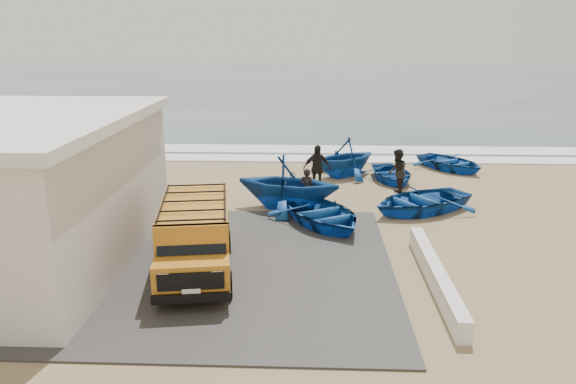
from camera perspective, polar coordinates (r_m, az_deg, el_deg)
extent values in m
plane|color=#937B55|center=(18.08, -3.07, -5.04)|extent=(160.00, 160.00, 0.00)
cube|color=#3A3835|center=(16.55, -10.69, -7.27)|extent=(12.00, 10.00, 0.05)
cube|color=#385166|center=(73.09, 1.06, 10.98)|extent=(180.00, 88.00, 0.01)
cube|color=white|center=(29.55, -0.92, 3.43)|extent=(180.00, 1.60, 0.06)
cube|color=white|center=(31.99, -0.66, 4.39)|extent=(180.00, 2.20, 0.04)
cube|color=black|center=(17.54, -14.99, 2.66)|extent=(0.08, 0.70, 0.90)
cube|color=silver|center=(15.49, 14.77, -8.20)|extent=(0.35, 6.00, 0.55)
cube|color=#C47A1D|center=(15.93, -9.37, -3.84)|extent=(2.39, 4.01, 1.59)
cube|color=#C47A1D|center=(13.92, -9.73, -8.49)|extent=(1.95, 1.14, 0.87)
cube|color=black|center=(14.04, -9.79, -4.85)|extent=(1.72, 0.58, 0.69)
cube|color=black|center=(13.47, -9.85, -8.92)|extent=(1.55, 0.31, 0.43)
cube|color=black|center=(13.62, -9.78, -10.55)|extent=(1.87, 0.42, 0.21)
cube|color=black|center=(15.61, -9.52, -0.88)|extent=(2.26, 3.71, 0.06)
cylinder|color=black|center=(14.53, -13.01, -9.48)|extent=(0.31, 0.70, 0.68)
cylinder|color=black|center=(17.27, -11.95, -5.21)|extent=(0.31, 0.70, 0.68)
cylinder|color=black|center=(14.42, -6.11, -9.34)|extent=(0.31, 0.70, 0.68)
cylinder|color=black|center=(17.18, -6.21, -5.06)|extent=(0.31, 0.70, 0.68)
imported|color=#134B9B|center=(19.43, 3.43, -2.18)|extent=(4.57, 5.03, 0.85)
imported|color=#134B9B|center=(21.42, 13.27, -0.84)|extent=(5.05, 4.67, 0.85)
imported|color=#134B9B|center=(21.03, 0.00, 0.97)|extent=(4.57, 4.18, 2.05)
imported|color=#134B9B|center=(25.51, 10.46, 1.84)|extent=(2.95, 3.72, 0.69)
imported|color=#134B9B|center=(26.00, 5.76, 3.55)|extent=(4.52, 4.45, 1.80)
imported|color=#134B9B|center=(28.29, 16.17, 2.93)|extent=(4.22, 4.47, 0.75)
imported|color=black|center=(21.17, 1.92, 0.36)|extent=(0.65, 0.52, 1.55)
imported|color=black|center=(23.25, 11.01, 1.97)|extent=(0.86, 1.03, 1.91)
imported|color=black|center=(23.37, 2.94, 2.41)|extent=(1.24, 0.74, 1.98)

